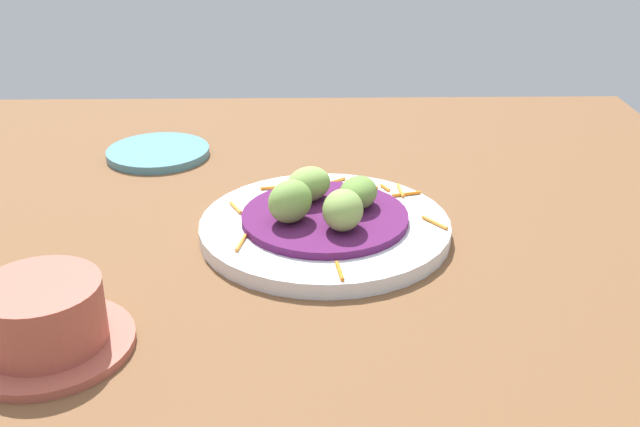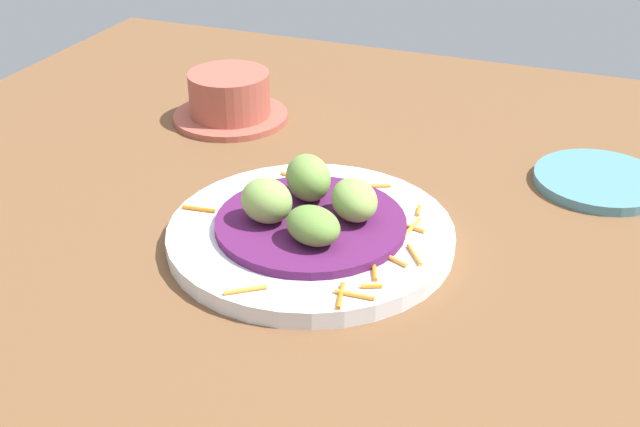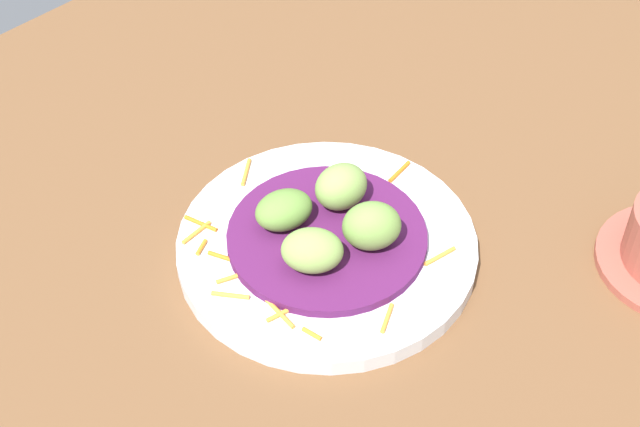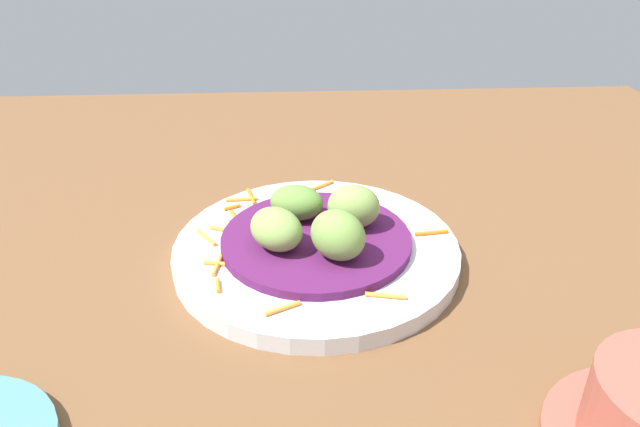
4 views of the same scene
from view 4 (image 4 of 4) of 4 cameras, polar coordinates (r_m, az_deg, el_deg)
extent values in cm
cube|color=brown|center=(56.60, 2.72, -6.79)|extent=(110.00, 110.00, 2.00)
cylinder|color=silver|center=(57.92, -0.36, -3.59)|extent=(27.29, 27.29, 1.69)
cylinder|color=#51194C|center=(57.23, -0.36, -2.52)|extent=(18.12, 18.12, 0.87)
cylinder|color=orange|center=(59.83, 10.56, -1.80)|extent=(0.81, 3.39, 0.40)
cylinder|color=orange|center=(50.72, 6.25, -7.76)|extent=(1.07, 3.43, 0.40)
cylinder|color=orange|center=(62.21, -8.09, -0.28)|extent=(2.33, 1.22, 0.40)
cylinder|color=orange|center=(55.35, -9.94, -4.53)|extent=(0.84, 2.07, 0.40)
cylinder|color=orange|center=(60.17, -9.37, -1.49)|extent=(1.29, 2.35, 0.40)
cylinder|color=orange|center=(64.01, -8.35, 0.61)|extent=(1.12, 1.81, 0.40)
cylinder|color=orange|center=(52.30, -9.66, -6.75)|extent=(1.88, 0.66, 0.40)
cylinder|color=orange|center=(55.27, -9.62, -4.56)|extent=(3.81, 0.94, 0.40)
cylinder|color=orange|center=(49.19, -3.56, -8.98)|extent=(1.72, 2.97, 0.40)
cylinder|color=orange|center=(65.86, -6.52, 1.61)|extent=(3.49, 1.25, 0.40)
cylinder|color=orange|center=(59.06, -10.71, -2.26)|extent=(2.94, 2.23, 0.40)
cylinder|color=orange|center=(67.69, 0.05, 2.62)|extent=(2.50, 3.17, 0.40)
cylinder|color=orange|center=(65.45, -7.45, 1.36)|extent=(0.62, 3.45, 0.40)
ellipsoid|color=#84A851|center=(54.49, -4.17, -1.49)|extent=(6.82, 6.70, 3.85)
ellipsoid|color=#759E47|center=(52.76, 1.71, -2.06)|extent=(6.51, 6.64, 4.59)
ellipsoid|color=#84A851|center=(57.70, 3.21, 0.68)|extent=(5.06, 5.74, 4.28)
ellipsoid|color=olive|center=(59.32, -2.22, 1.07)|extent=(5.59, 6.39, 3.40)
camera|label=1|loc=(0.90, 60.68, 19.11)|focal=42.63mm
camera|label=2|loc=(1.13, -17.77, 32.69)|focal=45.87mm
camera|label=3|loc=(0.53, -104.47, 35.45)|focal=53.60mm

